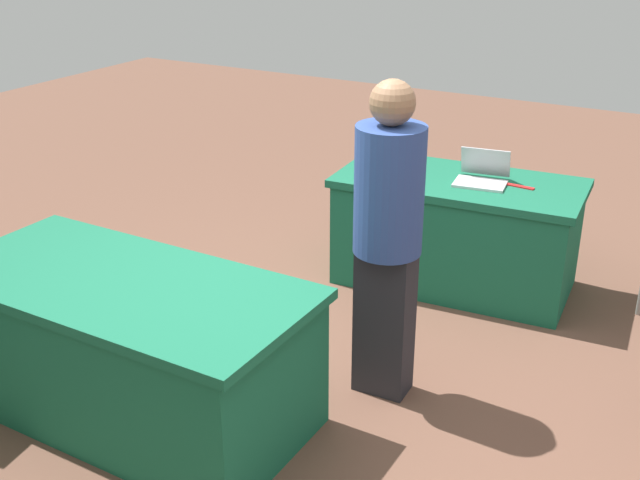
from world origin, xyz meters
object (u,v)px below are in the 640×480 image
laptop_silver (482,177)px  table_foreground (456,232)px  person_presenter (388,229)px  yarn_ball (406,161)px  scissors_red (520,187)px  table_back_left (129,347)px

laptop_silver → table_foreground: bearing=-5.8°
table_foreground → person_presenter: person_presenter is taller
table_foreground → yarn_ball: size_ratio=12.54×
yarn_ball → scissors_red: bearing=-176.3°
person_presenter → laptop_silver: 1.40m
laptop_silver → person_presenter: bearing=81.4°
person_presenter → scissors_red: 1.46m
table_foreground → person_presenter: size_ratio=0.98×
person_presenter → scissors_red: (-0.26, -1.43, -0.18)m
table_back_left → laptop_silver: 2.46m
yarn_ball → table_back_left: bearing=76.7°
table_foreground → person_presenter: bearing=94.9°
person_presenter → yarn_ball: 1.47m
laptop_silver → yarn_ball: laptop_silver is taller
person_presenter → scissors_red: size_ratio=9.19×
table_back_left → person_presenter: bearing=-141.7°
laptop_silver → scissors_red: size_ratio=1.96×
table_back_left → scissors_red: (-1.27, -2.23, 0.37)m
person_presenter → yarn_ball: bearing=-72.1°
person_presenter → yarn_ball: size_ratio=12.80×
table_foreground → laptop_silver: bearing=-178.1°
table_foreground → yarn_ball: (0.38, 0.01, 0.43)m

